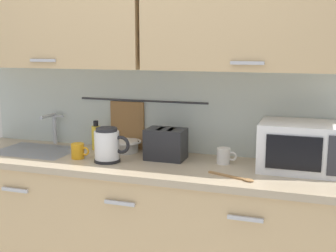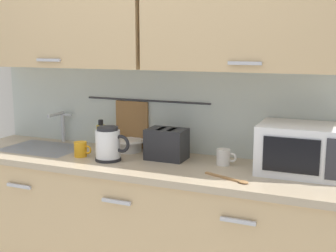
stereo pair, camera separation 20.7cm
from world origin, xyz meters
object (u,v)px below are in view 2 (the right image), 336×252
Objects in this scene: microwave at (302,149)px; mixing_bowl at (129,145)px; mug_by_kettle at (224,157)px; wooden_spoon at (232,179)px; toaster at (167,144)px; mug_near_sink at (81,149)px; dish_soap_bottle at (101,136)px; electric_kettle at (109,144)px.

mixing_bowl is (-1.11, 0.07, -0.09)m from microwave.
microwave reaches higher than mug_by_kettle.
wooden_spoon is at bearing -65.98° from mug_by_kettle.
mixing_bowl is 0.33m from toaster.
wooden_spoon is (-0.31, -0.28, -0.13)m from microwave.
mug_near_sink is at bearing -163.02° from toaster.
wooden_spoon is (1.00, -0.10, -0.04)m from mug_near_sink.
toaster is 0.96× the size of wooden_spoon.
mixing_bowl is at bearing -1.26° from dish_soap_bottle.
mixing_bowl is at bearing 173.47° from mug_by_kettle.
mug_by_kettle is (0.36, 0.01, -0.05)m from toaster.
electric_kettle is 0.22m from mug_near_sink.
electric_kettle is 0.26m from mixing_bowl.
dish_soap_bottle is at bearing 91.29° from mug_near_sink.
mug_by_kettle is at bearing 14.84° from electric_kettle.
mug_near_sink is (-1.32, -0.18, -0.09)m from microwave.
mixing_bowl is at bearing 49.47° from mug_near_sink.
dish_soap_bottle is at bearing 170.23° from toaster.
mug_by_kettle is 0.30m from wooden_spoon.
dish_soap_bottle is 0.53m from toaster.
mixing_bowl is at bearing 176.60° from microwave.
mug_by_kettle reaches higher than mixing_bowl.
toaster is at bearing -15.42° from mixing_bowl.
mug_by_kettle is at bearing 114.02° from wooden_spoon.
electric_kettle reaches higher than mixing_bowl.
toaster reaches higher than mixing_bowl.
dish_soap_bottle reaches higher than mixing_bowl.
electric_kettle reaches higher than dish_soap_bottle.
mug_near_sink and mug_by_kettle have the same top height.
mug_near_sink is (0.01, -0.25, -0.04)m from dish_soap_bottle.
mug_by_kettle is at bearing -6.53° from mixing_bowl.
mug_near_sink reaches higher than wooden_spoon.
mug_near_sink is at bearing -169.22° from mug_by_kettle.
mug_by_kettle is (0.67, -0.08, 0.00)m from mixing_bowl.
toaster is at bearing 28.52° from electric_kettle.
microwave is 1.80× the size of toaster.
wooden_spoon is (0.48, -0.26, -0.09)m from toaster.
mixing_bowl is 0.84× the size of toaster.
wooden_spoon is at bearing -28.47° from toaster.
mug_near_sink is 0.47× the size of toaster.
dish_soap_bottle is 0.73× the size of wooden_spoon.
dish_soap_bottle is (-1.32, 0.07, -0.05)m from microwave.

